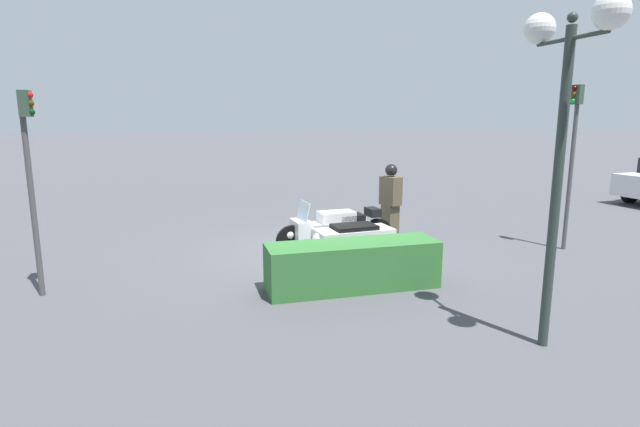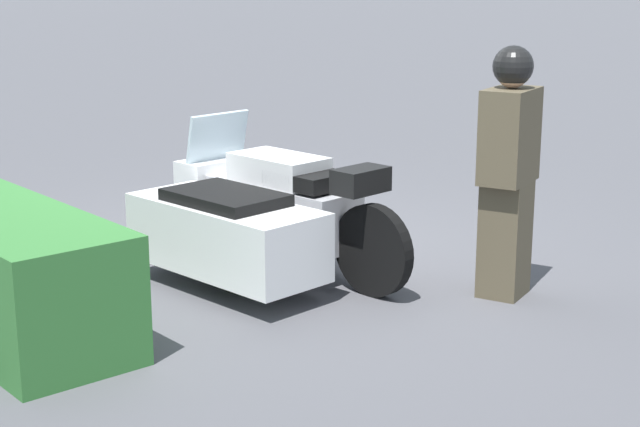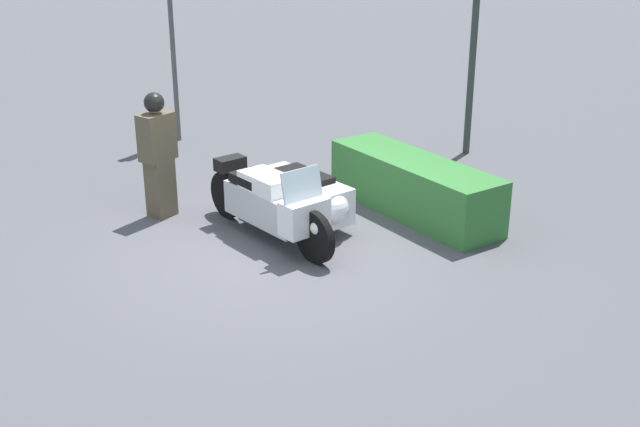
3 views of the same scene
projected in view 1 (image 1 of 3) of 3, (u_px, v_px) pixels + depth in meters
The scene contains 7 objects.
ground_plane at pixel (312, 252), 10.81m from camera, with size 160.00×160.00×0.00m, color #4C4C51.
police_motorcycle at pixel (341, 235), 10.36m from camera, with size 2.66×1.33×1.17m.
officer_rider at pixel (390, 200), 11.79m from camera, with size 0.44×0.56×1.80m.
hedge_bush_curbside at pixel (353, 265), 8.49m from camera, with size 2.94×0.83×0.81m, color #337033.
twin_lamp_post at pixel (567, 80), 5.81m from camera, with size 0.38×1.48×4.16m.
traffic_light_near at pixel (30, 163), 7.82m from camera, with size 0.23×0.26×3.29m.
traffic_light_far at pixel (572, 144), 10.63m from camera, with size 0.22×0.28×3.54m.
Camera 1 is at (2.59, 10.13, 2.91)m, focal length 28.00 mm.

